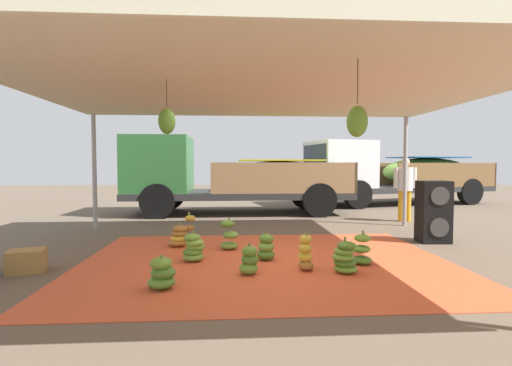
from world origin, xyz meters
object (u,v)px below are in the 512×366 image
(banana_bunch_5, at_px, (194,248))
(banana_bunch_6, at_px, (189,229))
(banana_bunch_8, at_px, (162,274))
(banana_bunch_9, at_px, (345,258))
(worker_0, at_px, (405,185))
(banana_bunch_4, at_px, (362,250))
(banana_bunch_1, at_px, (249,261))
(cargo_truck_far, at_px, (392,173))
(banana_bunch_3, at_px, (266,248))
(banana_bunch_2, at_px, (229,236))
(banana_bunch_7, at_px, (305,254))
(speaker_stack, at_px, (434,212))
(crate_1, at_px, (27,261))
(cargo_truck_main, at_px, (228,176))
(banana_bunch_0, at_px, (179,237))

(banana_bunch_5, relative_size, banana_bunch_6, 0.84)
(banana_bunch_8, distance_m, banana_bunch_9, 2.51)
(banana_bunch_6, height_order, worker_0, worker_0)
(banana_bunch_4, xyz_separation_m, banana_bunch_8, (-2.87, -0.97, -0.03))
(banana_bunch_1, xyz_separation_m, cargo_truck_far, (6.00, 9.11, 1.02))
(banana_bunch_1, xyz_separation_m, banana_bunch_3, (0.31, 0.78, 0.01))
(banana_bunch_2, bearing_deg, banana_bunch_7, -51.66)
(worker_0, bearing_deg, cargo_truck_far, 70.45)
(banana_bunch_9, bearing_deg, banana_bunch_1, 179.00)
(banana_bunch_3, xyz_separation_m, banana_bunch_7, (0.52, -0.64, 0.05))
(banana_bunch_1, relative_size, cargo_truck_far, 0.06)
(banana_bunch_2, distance_m, banana_bunch_9, 2.28)
(banana_bunch_3, height_order, banana_bunch_8, banana_bunch_3)
(banana_bunch_8, height_order, banana_bunch_9, banana_bunch_9)
(banana_bunch_1, xyz_separation_m, banana_bunch_6, (-1.11, 2.40, 0.05))
(speaker_stack, relative_size, crate_1, 2.55)
(cargo_truck_main, height_order, worker_0, cargo_truck_main)
(banana_bunch_1, bearing_deg, speaker_stack, 27.73)
(banana_bunch_2, bearing_deg, banana_bunch_4, -28.42)
(cargo_truck_main, relative_size, worker_0, 4.04)
(banana_bunch_3, xyz_separation_m, worker_0, (4.12, 3.89, 0.80))
(banana_bunch_7, distance_m, speaker_stack, 3.46)
(banana_bunch_0, height_order, banana_bunch_8, banana_bunch_0)
(banana_bunch_0, relative_size, banana_bunch_2, 0.84)
(banana_bunch_5, relative_size, banana_bunch_7, 0.85)
(banana_bunch_3, distance_m, banana_bunch_4, 1.49)
(banana_bunch_6, height_order, banana_bunch_7, banana_bunch_6)
(banana_bunch_0, relative_size, banana_bunch_4, 0.95)
(banana_bunch_2, distance_m, banana_bunch_3, 0.98)
(banana_bunch_8, distance_m, cargo_truck_main, 7.37)
(banana_bunch_6, bearing_deg, crate_1, -134.82)
(banana_bunch_6, height_order, speaker_stack, speaker_stack)
(banana_bunch_9, relative_size, speaker_stack, 0.42)
(banana_bunch_1, bearing_deg, banana_bunch_3, 68.54)
(banana_bunch_0, distance_m, banana_bunch_7, 2.68)
(banana_bunch_8, distance_m, cargo_truck_far, 12.02)
(banana_bunch_2, relative_size, banana_bunch_8, 1.38)
(speaker_stack, bearing_deg, cargo_truck_main, 130.79)
(worker_0, height_order, speaker_stack, worker_0)
(banana_bunch_7, height_order, banana_bunch_9, banana_bunch_7)
(banana_bunch_1, xyz_separation_m, banana_bunch_5, (-0.85, 0.79, 0.02))
(banana_bunch_0, xyz_separation_m, cargo_truck_far, (7.23, 7.25, 1.02))
(banana_bunch_4, relative_size, banana_bunch_9, 1.01)
(banana_bunch_9, height_order, crate_1, banana_bunch_9)
(cargo_truck_main, bearing_deg, banana_bunch_8, -95.72)
(banana_bunch_3, relative_size, cargo_truck_main, 0.07)
(banana_bunch_0, height_order, banana_bunch_9, banana_bunch_9)
(crate_1, bearing_deg, banana_bunch_7, -2.62)
(banana_bunch_2, distance_m, worker_0, 5.71)
(banana_bunch_5, xyz_separation_m, banana_bunch_7, (1.67, -0.65, 0.04))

